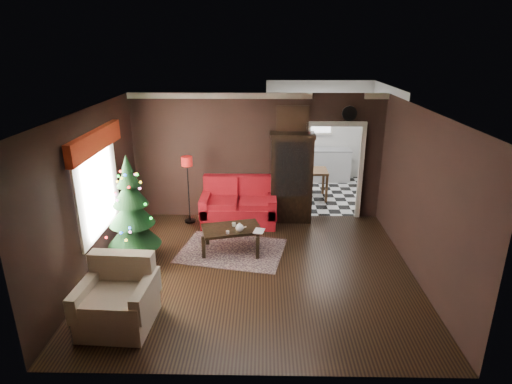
{
  "coord_description": "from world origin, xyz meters",
  "views": [
    {
      "loc": [
        0.14,
        -6.59,
        3.83
      ],
      "look_at": [
        0.0,
        0.9,
        1.15
      ],
      "focal_mm": 29.72,
      "sensor_mm": 36.0,
      "label": 1
    }
  ],
  "objects_px": {
    "loveseat": "(239,202)",
    "christmas_tree": "(131,208)",
    "coffee_table": "(232,239)",
    "wall_clock": "(349,113)",
    "floor_lamp": "(188,190)",
    "armchair": "(117,297)",
    "kitchen_table": "(313,184)",
    "curio_cabinet": "(291,180)",
    "teapot": "(240,228)"
  },
  "relations": [
    {
      "from": "christmas_tree",
      "to": "kitchen_table",
      "type": "relative_size",
      "value": 2.42
    },
    {
      "from": "loveseat",
      "to": "christmas_tree",
      "type": "bearing_deg",
      "value": -135.66
    },
    {
      "from": "wall_clock",
      "to": "christmas_tree",
      "type": "bearing_deg",
      "value": -152.56
    },
    {
      "from": "floor_lamp",
      "to": "armchair",
      "type": "bearing_deg",
      "value": -97.27
    },
    {
      "from": "kitchen_table",
      "to": "wall_clock",
      "type": "bearing_deg",
      "value": -66.25
    },
    {
      "from": "loveseat",
      "to": "curio_cabinet",
      "type": "relative_size",
      "value": 0.89
    },
    {
      "from": "armchair",
      "to": "kitchen_table",
      "type": "height_order",
      "value": "armchair"
    },
    {
      "from": "floor_lamp",
      "to": "kitchen_table",
      "type": "xyz_separation_m",
      "value": [
        2.86,
        1.81,
        -0.46
      ]
    },
    {
      "from": "armchair",
      "to": "wall_clock",
      "type": "distance_m",
      "value": 5.88
    },
    {
      "from": "loveseat",
      "to": "wall_clock",
      "type": "xyz_separation_m",
      "value": [
        2.35,
        0.4,
        1.88
      ]
    },
    {
      "from": "teapot",
      "to": "loveseat",
      "type": "bearing_deg",
      "value": 93.89
    },
    {
      "from": "christmas_tree",
      "to": "loveseat",
      "type": "bearing_deg",
      "value": 44.34
    },
    {
      "from": "floor_lamp",
      "to": "armchair",
      "type": "xyz_separation_m",
      "value": [
        -0.44,
        -3.45,
        -0.37
      ]
    },
    {
      "from": "armchair",
      "to": "wall_clock",
      "type": "xyz_separation_m",
      "value": [
        3.85,
        4.0,
        1.92
      ]
    },
    {
      "from": "teapot",
      "to": "coffee_table",
      "type": "bearing_deg",
      "value": 133.99
    },
    {
      "from": "teapot",
      "to": "christmas_tree",
      "type": "bearing_deg",
      "value": -172.82
    },
    {
      "from": "loveseat",
      "to": "kitchen_table",
      "type": "relative_size",
      "value": 2.27
    },
    {
      "from": "coffee_table",
      "to": "wall_clock",
      "type": "relative_size",
      "value": 3.39
    },
    {
      "from": "floor_lamp",
      "to": "coffee_table",
      "type": "distance_m",
      "value": 1.65
    },
    {
      "from": "wall_clock",
      "to": "kitchen_table",
      "type": "relative_size",
      "value": 0.43
    },
    {
      "from": "loveseat",
      "to": "wall_clock",
      "type": "distance_m",
      "value": 3.04
    },
    {
      "from": "coffee_table",
      "to": "curio_cabinet",
      "type": "bearing_deg",
      "value": 52.21
    },
    {
      "from": "loveseat",
      "to": "kitchen_table",
      "type": "xyz_separation_m",
      "value": [
        1.8,
        1.65,
        -0.12
      ]
    },
    {
      "from": "floor_lamp",
      "to": "coffee_table",
      "type": "height_order",
      "value": "floor_lamp"
    },
    {
      "from": "coffee_table",
      "to": "teapot",
      "type": "distance_m",
      "value": 0.4
    },
    {
      "from": "loveseat",
      "to": "teapot",
      "type": "xyz_separation_m",
      "value": [
        0.1,
        -1.51,
        0.08
      ]
    },
    {
      "from": "curio_cabinet",
      "to": "floor_lamp",
      "type": "xyz_separation_m",
      "value": [
        -2.21,
        -0.38,
        -0.12
      ]
    },
    {
      "from": "armchair",
      "to": "kitchen_table",
      "type": "bearing_deg",
      "value": 61.15
    },
    {
      "from": "loveseat",
      "to": "wall_clock",
      "type": "relative_size",
      "value": 5.31
    },
    {
      "from": "floor_lamp",
      "to": "kitchen_table",
      "type": "bearing_deg",
      "value": 32.27
    },
    {
      "from": "loveseat",
      "to": "christmas_tree",
      "type": "distance_m",
      "value": 2.56
    },
    {
      "from": "floor_lamp",
      "to": "christmas_tree",
      "type": "relative_size",
      "value": 0.81
    },
    {
      "from": "floor_lamp",
      "to": "kitchen_table",
      "type": "relative_size",
      "value": 1.95
    },
    {
      "from": "curio_cabinet",
      "to": "loveseat",
      "type": "bearing_deg",
      "value": -169.17
    },
    {
      "from": "loveseat",
      "to": "christmas_tree",
      "type": "xyz_separation_m",
      "value": [
        -1.79,
        -1.75,
        0.55
      ]
    },
    {
      "from": "loveseat",
      "to": "floor_lamp",
      "type": "xyz_separation_m",
      "value": [
        -1.06,
        -0.16,
        0.33
      ]
    },
    {
      "from": "christmas_tree",
      "to": "teapot",
      "type": "bearing_deg",
      "value": 7.18
    },
    {
      "from": "loveseat",
      "to": "curio_cabinet",
      "type": "distance_m",
      "value": 1.25
    },
    {
      "from": "loveseat",
      "to": "curio_cabinet",
      "type": "xyz_separation_m",
      "value": [
        1.15,
        0.22,
        0.45
      ]
    },
    {
      "from": "curio_cabinet",
      "to": "christmas_tree",
      "type": "height_order",
      "value": "christmas_tree"
    },
    {
      "from": "christmas_tree",
      "to": "armchair",
      "type": "distance_m",
      "value": 1.97
    },
    {
      "from": "loveseat",
      "to": "coffee_table",
      "type": "relative_size",
      "value": 1.57
    },
    {
      "from": "curio_cabinet",
      "to": "wall_clock",
      "type": "height_order",
      "value": "wall_clock"
    },
    {
      "from": "curio_cabinet",
      "to": "armchair",
      "type": "bearing_deg",
      "value": -124.72
    },
    {
      "from": "loveseat",
      "to": "armchair",
      "type": "relative_size",
      "value": 1.69
    },
    {
      "from": "kitchen_table",
      "to": "floor_lamp",
      "type": "bearing_deg",
      "value": -147.73
    },
    {
      "from": "kitchen_table",
      "to": "curio_cabinet",
      "type": "bearing_deg",
      "value": -114.44
    },
    {
      "from": "armchair",
      "to": "teapot",
      "type": "relative_size",
      "value": 5.85
    },
    {
      "from": "coffee_table",
      "to": "kitchen_table",
      "type": "bearing_deg",
      "value": 58.12
    },
    {
      "from": "floor_lamp",
      "to": "coffee_table",
      "type": "relative_size",
      "value": 1.35
    }
  ]
}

